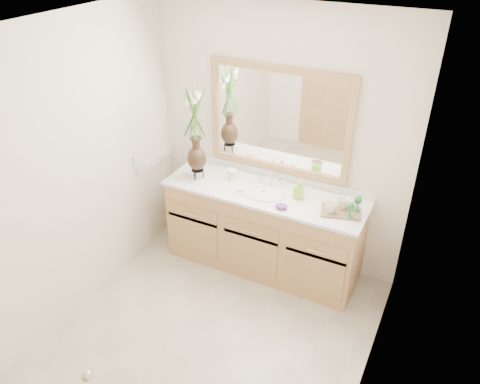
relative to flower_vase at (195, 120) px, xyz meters
The scene contains 22 objects.
floor 1.83m from the flower_vase, 55.42° to the right, with size 2.60×2.60×0.00m, color #BDB5A2.
ceiling 1.53m from the flower_vase, 55.42° to the right, with size 2.40×2.60×0.02m, color white.
wall_back 0.77m from the flower_vase, 27.32° to the left, with size 2.40×0.02×2.40m, color white.
wall_front 2.36m from the flower_vase, 73.69° to the right, with size 2.40×0.02×2.40m, color white.
wall_left 1.12m from the flower_vase, 119.36° to the right, with size 0.02×2.60×2.40m, color white.
wall_right 2.10m from the flower_vase, 27.26° to the right, with size 0.02×2.60×2.40m, color white.
vanity 1.20m from the flower_vase, ahead, with size 1.80×0.55×0.80m.
counter 0.89m from the flower_vase, ahead, with size 1.84×0.57×0.03m, color white.
sink 0.91m from the flower_vase, ahead, with size 0.38×0.34×0.23m.
mirror 0.73m from the flower_vase, 25.80° to the left, with size 1.32×0.04×0.97m.
switch_plate 0.70m from the flower_vase, 159.76° to the right, with size 0.02×0.12×0.12m, color white.
door 2.31m from the flower_vase, 80.87° to the right, with size 0.80×0.03×2.00m, color tan.
flower_vase is the anchor object (origin of this frame).
tumbler 0.62m from the flower_vase, 22.01° to the left, with size 0.08×0.08×0.10m, color white.
soap_dish 0.74m from the flower_vase, ahead, with size 0.10×0.10×0.03m.
soap_bottle 1.09m from the flower_vase, ahead, with size 0.07×0.07×0.15m, color #87DB33.
purple_dish 1.07m from the flower_vase, ahead, with size 0.11×0.08×0.04m, color #592570.
tray 1.48m from the flower_vase, ahead, with size 0.32×0.22×0.02m, color brown.
mug_left 1.39m from the flower_vase, ahead, with size 0.09×0.09×0.09m, color white.
mug_right 1.45m from the flower_vase, ahead, with size 0.10×0.09×0.10m, color white.
goblet_front 1.53m from the flower_vase, ahead, with size 0.06×0.06×0.14m.
goblet_back 1.55m from the flower_vase, ahead, with size 0.06×0.06×0.14m.
Camera 1 is at (1.42, -2.28, 2.96)m, focal length 35.00 mm.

